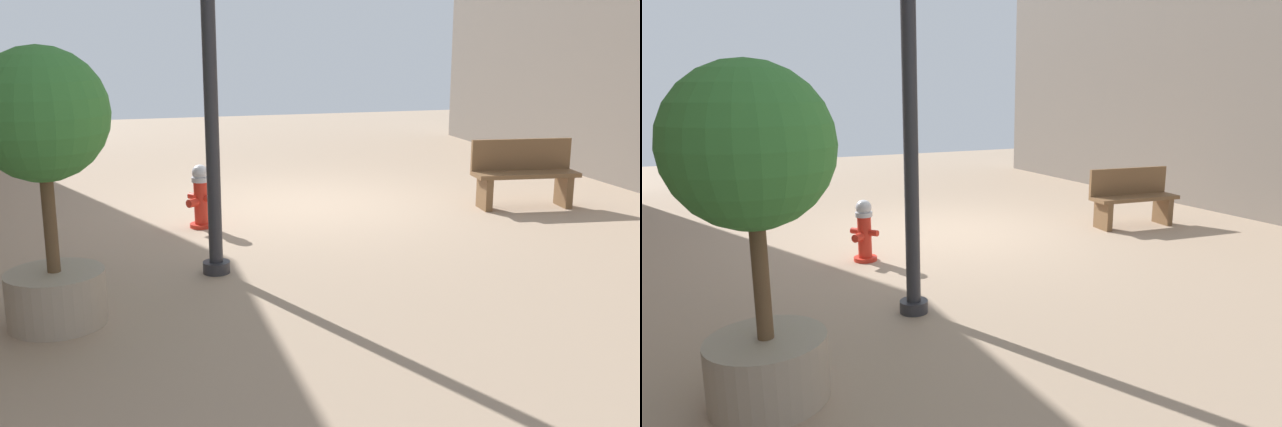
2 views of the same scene
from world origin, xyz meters
TOP-DOWN VIEW (x-y plane):
  - ground_plane at (0.00, 0.00)m, footprint 23.40×23.40m
  - fire_hydrant at (1.64, 0.88)m, footprint 0.36×0.36m
  - bench_near at (-2.90, 0.93)m, footprint 1.51×0.61m
  - planter_tree at (3.21, 3.83)m, footprint 1.10×1.10m
  - street_lamp at (1.71, 2.79)m, footprint 0.36×0.36m

SIDE VIEW (x-z plane):
  - ground_plane at x=0.00m, z-range 0.00..0.00m
  - fire_hydrant at x=1.64m, z-range 0.00..0.81m
  - bench_near at x=-2.90m, z-range 0.01..0.96m
  - planter_tree at x=3.21m, z-range 0.32..2.66m
  - street_lamp at x=1.71m, z-range 0.47..4.35m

